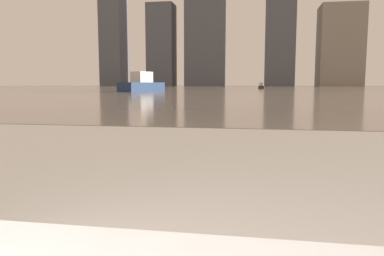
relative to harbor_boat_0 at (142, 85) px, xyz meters
The scene contains 7 objects.
harbor_water 27.92m from the harbor_boat_0, 67.29° to the left, with size 180.00×110.00×0.01m.
harbor_boat_0 is the anchor object (origin of this frame).
harbor_boat_2 27.33m from the harbor_boat_0, 63.93° to the left, with size 0.98×2.60×0.96m.
skyline_tower_1 84.77m from the harbor_boat_0, 103.01° to the left, with size 8.29×7.45×25.63m.
skyline_tower_2 85.08m from the harbor_boat_0, 93.34° to the left, with size 11.94×8.93×47.57m.
skyline_tower_3 85.83m from the harbor_boat_0, 77.67° to the left, with size 8.65×8.74×39.60m.
skyline_tower_4 89.68m from the harbor_boat_0, 66.72° to the left, with size 12.16×10.64×23.45m.
Camera 1 is at (0.51, 0.21, 0.82)m, focal length 35.00 mm.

